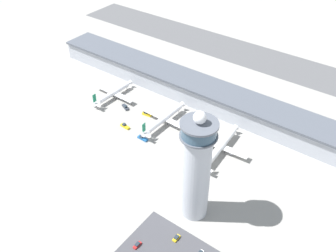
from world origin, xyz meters
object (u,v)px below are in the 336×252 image
airplane_gate_alpha (113,93)px  car_navy_sedan (137,245)px  airplane_gate_bravo (164,119)px  airplane_gate_charlie (221,147)px  service_truck_baggage (143,138)px  control_tower (196,168)px  service_truck_fuel (125,126)px  service_truck_catering (147,114)px  service_truck_water (125,107)px  car_green_van (176,238)px

airplane_gate_alpha → car_navy_sedan: size_ratio=8.27×
airplane_gate_bravo → airplane_gate_charlie: 44.02m
service_truck_baggage → control_tower: bearing=-26.2°
service_truck_fuel → airplane_gate_alpha: bearing=144.5°
airplane_gate_alpha → control_tower: bearing=-26.5°
service_truck_catering → car_navy_sedan: size_ratio=1.48×
service_truck_water → car_green_van: 113.24m
airplane_gate_alpha → car_navy_sedan: (95.14, -85.51, -3.30)m
service_truck_water → car_green_van: bearing=-35.9°
car_navy_sedan → airplane_gate_bravo: bearing=119.4°
airplane_gate_bravo → service_truck_catering: airplane_gate_bravo is taller
airplane_gate_bravo → service_truck_water: (-33.02, -1.68, -3.65)m
service_truck_catering → airplane_gate_alpha: bearing=175.7°
control_tower → car_green_van: bearing=-82.0°
car_green_van → airplane_gate_bravo: bearing=130.8°
airplane_gate_bravo → car_navy_sedan: airplane_gate_bravo is taller
airplane_gate_charlie → service_truck_catering: 59.79m
service_truck_fuel → service_truck_catering: bearing=81.2°
airplane_gate_charlie → service_truck_fuel: bearing=-165.3°
control_tower → car_navy_sedan: bearing=-106.4°
control_tower → service_truck_catering: size_ratio=9.20×
car_green_van → car_navy_sedan: bearing=-131.5°
service_truck_catering → service_truck_water: bearing=-171.7°
control_tower → airplane_gate_charlie: control_tower is taller
service_truck_catering → car_navy_sedan: 103.56m
airplane_gate_charlie → service_truck_fuel: (-62.61, -16.40, -3.15)m
service_truck_catering → service_truck_fuel: service_truck_catering is taller
service_truck_baggage → service_truck_water: bearing=148.9°
control_tower → service_truck_water: (-89.05, 47.32, -29.38)m
airplane_gate_bravo → car_navy_sedan: bearing=-60.6°
airplane_gate_charlie → car_navy_sedan: airplane_gate_charlie is taller
airplane_gate_bravo → service_truck_fuel: size_ratio=6.00×
service_truck_baggage → car_green_van: size_ratio=1.64×
control_tower → service_truck_baggage: size_ratio=8.67×
airplane_gate_charlie → car_green_van: (14.74, -66.21, -3.49)m
control_tower → service_truck_water: control_tower is taller
service_truck_baggage → airplane_gate_bravo: bearing=85.9°
airplane_gate_bravo → car_green_van: size_ratio=9.69×
service_truck_fuel → service_truck_baggage: bearing=-8.1°
airplane_gate_charlie → service_truck_catering: bearing=177.4°
service_truck_fuel → car_navy_sedan: 91.06m
airplane_gate_charlie → service_truck_fuel: 64.80m
control_tower → airplane_gate_alpha: (-104.93, 52.34, -26.34)m
car_navy_sedan → service_truck_catering: bearing=126.7°
airplane_gate_charlie → service_truck_baggage: bearing=-157.5°
service_truck_catering → service_truck_fuel: size_ratio=0.95×
airplane_gate_charlie → service_truck_baggage: size_ratio=6.26×
airplane_gate_bravo → car_green_van: 89.98m
airplane_gate_charlie → car_green_van: bearing=-77.4°
control_tower → service_truck_baggage: 70.50m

